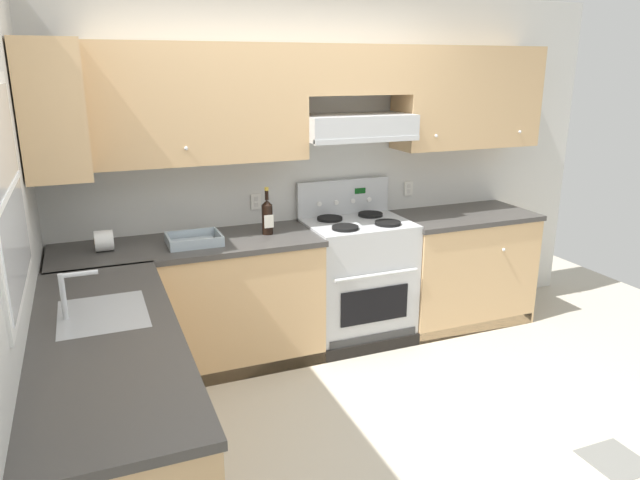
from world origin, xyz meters
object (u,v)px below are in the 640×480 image
object	(u,v)px
stove	(357,279)
bowl	(194,241)
paper_towel_roll	(104,241)
wine_bottle	(267,216)

from	to	relation	value
stove	bowl	distance (m)	1.30
bowl	paper_towel_roll	distance (m)	0.56
wine_bottle	bowl	size ratio (longest dim) A/B	0.96
wine_bottle	bowl	distance (m)	0.53
bowl	stove	bearing A→B (deg)	2.20
wine_bottle	bowl	bearing A→B (deg)	-174.48
stove	bowl	world-z (taller)	stove
bowl	paper_towel_roll	world-z (taller)	paper_towel_roll
stove	wine_bottle	size ratio (longest dim) A/B	3.62
paper_towel_roll	bowl	bearing A→B (deg)	-6.70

